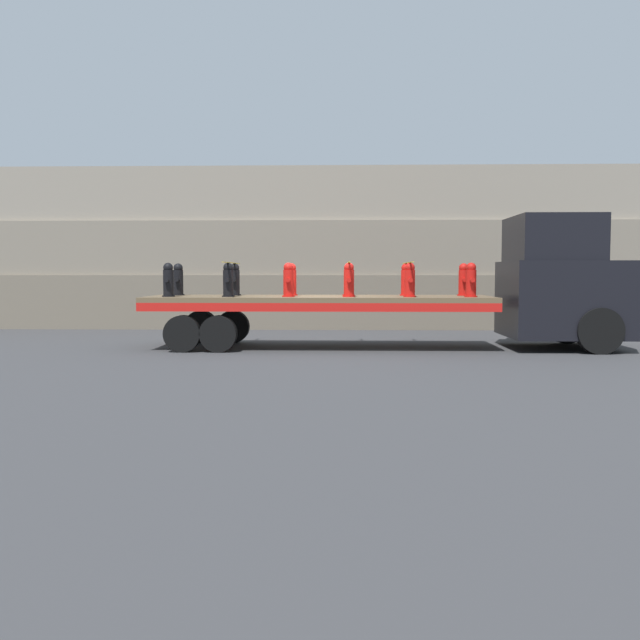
# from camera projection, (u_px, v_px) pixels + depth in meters

# --- Properties ---
(ground_plane) EXTENTS (120.00, 120.00, 0.00)m
(ground_plane) POSITION_uv_depth(u_px,v_px,m) (319.00, 348.00, 17.69)
(ground_plane) COLOR #38383A
(rock_cliff) EXTENTS (60.00, 3.30, 5.35)m
(rock_cliff) POSITION_uv_depth(u_px,v_px,m) (326.00, 249.00, 24.63)
(rock_cliff) COLOR #706656
(rock_cliff) RESTS_ON ground_plane
(truck_cab) EXTENTS (2.76, 2.72, 3.23)m
(truck_cab) POSITION_uv_depth(u_px,v_px,m) (565.00, 284.00, 17.40)
(truck_cab) COLOR black
(truck_cab) RESTS_ON ground_plane
(flatbed_trailer) EXTENTS (8.46, 2.51, 1.28)m
(flatbed_trailer) POSITION_uv_depth(u_px,v_px,m) (292.00, 307.00, 17.64)
(flatbed_trailer) COLOR brown
(flatbed_trailer) RESTS_ON ground_plane
(fire_hydrant_black_near_0) EXTENTS (0.31, 0.47, 0.82)m
(fire_hydrant_black_near_0) POSITION_uv_depth(u_px,v_px,m) (168.00, 280.00, 17.17)
(fire_hydrant_black_near_0) COLOR black
(fire_hydrant_black_near_0) RESTS_ON flatbed_trailer
(fire_hydrant_black_far_0) EXTENTS (0.31, 0.47, 0.82)m
(fire_hydrant_black_far_0) POSITION_uv_depth(u_px,v_px,m) (178.00, 280.00, 18.22)
(fire_hydrant_black_far_0) COLOR black
(fire_hydrant_black_far_0) RESTS_ON flatbed_trailer
(fire_hydrant_black_near_1) EXTENTS (0.31, 0.47, 0.82)m
(fire_hydrant_black_near_1) POSITION_uv_depth(u_px,v_px,m) (228.00, 280.00, 17.12)
(fire_hydrant_black_near_1) COLOR black
(fire_hydrant_black_near_1) RESTS_ON flatbed_trailer
(fire_hydrant_black_far_1) EXTENTS (0.31, 0.47, 0.82)m
(fire_hydrant_black_far_1) POSITION_uv_depth(u_px,v_px,m) (235.00, 280.00, 18.17)
(fire_hydrant_black_far_1) COLOR black
(fire_hydrant_black_far_1) RESTS_ON flatbed_trailer
(fire_hydrant_red_near_2) EXTENTS (0.31, 0.47, 0.82)m
(fire_hydrant_red_near_2) POSITION_uv_depth(u_px,v_px,m) (288.00, 280.00, 17.07)
(fire_hydrant_red_near_2) COLOR red
(fire_hydrant_red_near_2) RESTS_ON flatbed_trailer
(fire_hydrant_red_far_2) EXTENTS (0.31, 0.47, 0.82)m
(fire_hydrant_red_far_2) POSITION_uv_depth(u_px,v_px,m) (292.00, 280.00, 18.13)
(fire_hydrant_red_far_2) COLOR red
(fire_hydrant_red_far_2) RESTS_ON flatbed_trailer
(fire_hydrant_red_near_3) EXTENTS (0.31, 0.47, 0.82)m
(fire_hydrant_red_near_3) POSITION_uv_depth(u_px,v_px,m) (349.00, 280.00, 17.03)
(fire_hydrant_red_near_3) COLOR red
(fire_hydrant_red_near_3) RESTS_ON flatbed_trailer
(fire_hydrant_red_far_3) EXTENTS (0.31, 0.47, 0.82)m
(fire_hydrant_red_far_3) POSITION_uv_depth(u_px,v_px,m) (349.00, 280.00, 18.08)
(fire_hydrant_red_far_3) COLOR red
(fire_hydrant_red_far_3) RESTS_ON flatbed_trailer
(fire_hydrant_red_near_4) EXTENTS (0.31, 0.47, 0.82)m
(fire_hydrant_red_near_4) POSITION_uv_depth(u_px,v_px,m) (410.00, 280.00, 16.98)
(fire_hydrant_red_near_4) COLOR red
(fire_hydrant_red_near_4) RESTS_ON flatbed_trailer
(fire_hydrant_red_far_4) EXTENTS (0.31, 0.47, 0.82)m
(fire_hydrant_red_far_4) POSITION_uv_depth(u_px,v_px,m) (406.00, 280.00, 18.04)
(fire_hydrant_red_far_4) COLOR red
(fire_hydrant_red_far_4) RESTS_ON flatbed_trailer
(fire_hydrant_red_near_5) EXTENTS (0.31, 0.47, 0.82)m
(fire_hydrant_red_near_5) POSITION_uv_depth(u_px,v_px,m) (471.00, 280.00, 16.94)
(fire_hydrant_red_near_5) COLOR red
(fire_hydrant_red_near_5) RESTS_ON flatbed_trailer
(fire_hydrant_red_far_5) EXTENTS (0.31, 0.47, 0.82)m
(fire_hydrant_red_far_5) POSITION_uv_depth(u_px,v_px,m) (463.00, 280.00, 17.99)
(fire_hydrant_red_far_5) COLOR red
(fire_hydrant_red_far_5) RESTS_ON flatbed_trailer
(cargo_strap_rear) EXTENTS (0.05, 2.60, 0.01)m
(cargo_strap_rear) POSITION_uv_depth(u_px,v_px,m) (231.00, 263.00, 17.62)
(cargo_strap_rear) COLOR yellow
(cargo_strap_rear) RESTS_ON fire_hydrant_black_near_1
(cargo_strap_middle) EXTENTS (0.05, 2.60, 0.01)m
(cargo_strap_middle) POSITION_uv_depth(u_px,v_px,m) (349.00, 263.00, 17.53)
(cargo_strap_middle) COLOR yellow
(cargo_strap_middle) RESTS_ON fire_hydrant_red_near_3
(cargo_strap_front) EXTENTS (0.05, 2.60, 0.01)m
(cargo_strap_front) POSITION_uv_depth(u_px,v_px,m) (408.00, 263.00, 17.48)
(cargo_strap_front) COLOR yellow
(cargo_strap_front) RESTS_ON fire_hydrant_red_near_4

